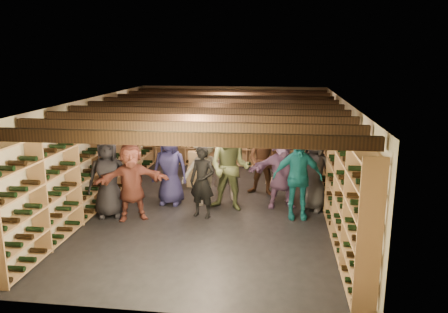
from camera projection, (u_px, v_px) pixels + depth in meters
name	position (u px, v px, depth m)	size (l,w,h in m)	color
ground	(213.00, 209.00, 9.65)	(8.00, 8.00, 0.00)	black
walls	(212.00, 156.00, 9.38)	(5.52, 8.02, 2.40)	#BAAF90
ceiling	(212.00, 100.00, 9.10)	(5.50, 8.00, 0.01)	beige
ceiling_joists	(212.00, 107.00, 9.13)	(5.40, 7.12, 0.18)	black
wine_rack_left	(99.00, 158.00, 9.72)	(0.32, 7.50, 2.15)	#A0794D
wine_rack_right	(334.00, 166.00, 9.09)	(0.32, 7.50, 2.15)	#A0794D
wine_rack_back	(232.00, 131.00, 13.10)	(4.70, 0.30, 2.15)	#A0794D
crate_stack_left	(197.00, 163.00, 12.26)	(0.54, 0.40, 0.68)	tan
crate_stack_right	(198.00, 177.00, 11.26)	(0.54, 0.39, 0.51)	tan
crate_loose	(277.00, 182.00, 11.40)	(0.50, 0.33, 0.17)	tan
person_0	(108.00, 177.00, 9.06)	(0.83, 0.54, 1.69)	black
person_1	(202.00, 182.00, 9.05)	(0.55, 0.36, 1.52)	black
person_2	(229.00, 168.00, 9.43)	(0.92, 0.72, 1.89)	#57603A
person_4	(298.00, 178.00, 8.96)	(1.02, 0.42, 1.73)	#166C75
person_5	(132.00, 181.00, 8.90)	(1.50, 0.48, 1.62)	brown
person_6	(170.00, 168.00, 9.83)	(0.81, 0.53, 1.66)	#25234F
person_7	(226.00, 161.00, 10.09)	(0.68, 0.45, 1.87)	gray
person_8	(264.00, 161.00, 10.47)	(0.82, 0.64, 1.68)	#452819
person_9	(205.00, 171.00, 9.74)	(1.03, 0.59, 1.60)	#A39F95
person_11	(282.00, 171.00, 9.62)	(1.55, 0.50, 1.68)	slate
person_12	(314.00, 172.00, 9.45)	(0.84, 0.54, 1.71)	#3A383E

